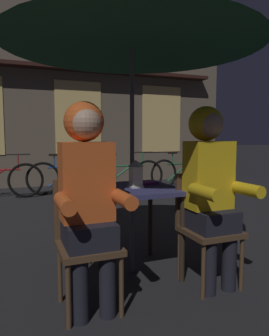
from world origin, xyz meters
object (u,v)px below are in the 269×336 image
at_px(bicycle_third, 69,177).
at_px(bicycle_fourth, 125,175).
at_px(person_left_hooded, 87,185).
at_px(cafe_table, 132,199).
at_px(chair_right, 205,222).
at_px(book, 145,183).
at_px(lantern, 136,173).
at_px(patio_umbrella, 132,24).
at_px(chair_left, 86,236).
at_px(bicycle_fifth, 183,172).
at_px(person_right_hooded, 210,178).

distance_m(bicycle_third, bicycle_fourth, 1.14).
relative_size(person_left_hooded, bicycle_fourth, 0.84).
bearing_deg(cafe_table, chair_right, -37.55).
bearing_deg(book, lantern, -141.61).
xyz_separation_m(chair_right, book, (-0.31, 0.48, 0.26)).
relative_size(patio_umbrella, chair_right, 2.66).
bearing_deg(chair_left, bicycle_third, 81.67).
bearing_deg(chair_right, bicycle_third, 94.39).
distance_m(lantern, book, 0.22).
bearing_deg(bicycle_third, patio_umbrella, -92.18).
distance_m(person_left_hooded, bicycle_third, 4.43).
distance_m(cafe_table, bicycle_fifth, 4.64).
distance_m(patio_umbrella, lantern, 1.20).
bearing_deg(cafe_table, person_left_hooded, -138.43).
bearing_deg(chair_left, chair_right, 0.00).
height_order(cafe_table, person_left_hooded, person_left_hooded).
xyz_separation_m(lantern, chair_left, (-0.51, -0.35, -0.37)).
xyz_separation_m(cafe_table, lantern, (0.03, -0.02, 0.22)).
xyz_separation_m(lantern, book, (0.14, 0.13, -0.11)).
relative_size(chair_left, person_right_hooded, 0.62).
bearing_deg(patio_umbrella, bicycle_third, 87.82).
relative_size(patio_umbrella, bicycle_third, 1.37).
bearing_deg(person_right_hooded, person_left_hooded, 180.00).
height_order(cafe_table, person_right_hooded, person_right_hooded).
distance_m(lantern, person_right_hooded, 0.61).
xyz_separation_m(lantern, bicycle_fifth, (2.67, 3.79, -0.51)).
height_order(chair_left, bicycle_fourth, chair_left).
xyz_separation_m(person_right_hooded, book, (-0.31, 0.54, -0.09)).
bearing_deg(bicycle_fifth, bicycle_fourth, -177.93).
bearing_deg(bicycle_third, lantern, -91.79).
distance_m(chair_left, person_right_hooded, 1.03).
xyz_separation_m(patio_umbrella, chair_left, (-0.48, -0.37, -1.57)).
distance_m(patio_umbrella, bicycle_third, 4.29).
height_order(person_right_hooded, bicycle_fifth, person_right_hooded).
relative_size(lantern, chair_right, 0.27).
distance_m(person_right_hooded, bicycle_fifth, 4.77).
distance_m(lantern, bicycle_fifth, 4.66).
bearing_deg(cafe_table, bicycle_fourth, 71.11).
xyz_separation_m(bicycle_fourth, bicycle_fifth, (1.42, 0.05, 0.00)).
xyz_separation_m(cafe_table, book, (0.17, 0.11, 0.11)).
bearing_deg(person_left_hooded, chair_right, 3.39).
height_order(person_left_hooded, book, person_left_hooded).
xyz_separation_m(patio_umbrella, bicycle_fifth, (2.69, 3.77, -1.71)).
distance_m(chair_right, person_left_hooded, 1.03).
bearing_deg(person_right_hooded, book, 120.25).
xyz_separation_m(chair_left, book, (0.65, 0.48, 0.26)).
height_order(cafe_table, bicycle_fourth, bicycle_fourth).
xyz_separation_m(lantern, bicycle_third, (0.12, 3.95, -0.51)).
bearing_deg(bicycle_third, bicycle_fourth, -10.55).
bearing_deg(patio_umbrella, lantern, -31.75).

